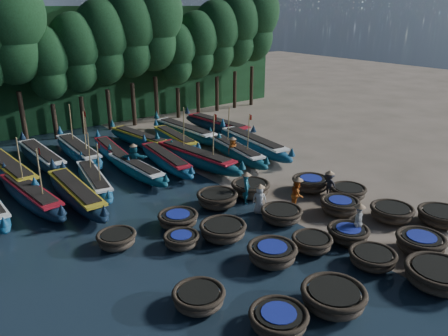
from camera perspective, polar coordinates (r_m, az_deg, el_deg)
ground at (r=23.09m, az=6.05°, el=-5.47°), size 120.00×120.00×0.00m
foliage_wall at (r=41.29m, az=-17.34°, el=12.56°), size 40.00×3.00×10.00m
coracle_3 at (r=18.87m, az=26.18°, el=-12.45°), size 2.97×2.97×0.82m
coracle_5 at (r=15.29m, az=7.13°, el=-19.00°), size 2.16×2.16×0.66m
coracle_6 at (r=16.39m, az=14.09°, el=-16.09°), size 2.54×2.54×0.82m
coracle_7 at (r=19.18m, az=18.83°, el=-11.07°), size 2.25×2.25×0.67m
coracle_8 at (r=20.86m, az=24.28°, el=-8.91°), size 2.13×2.13×0.80m
coracle_9 at (r=23.84m, az=26.48°, el=-5.66°), size 2.53×2.53×0.75m
coracle_10 at (r=16.07m, az=-3.32°, el=-16.56°), size 2.19×2.19×0.69m
coracle_11 at (r=18.41m, az=6.30°, el=-11.03°), size 2.30×2.30×0.82m
coracle_12 at (r=19.61m, az=11.41°, el=-9.54°), size 2.11×2.11×0.67m
coracle_13 at (r=20.67m, az=15.89°, el=-8.24°), size 2.17×2.17×0.70m
coracle_14 at (r=23.25m, az=21.06°, el=-5.45°), size 2.35×2.35×0.76m
coracle_15 at (r=19.58m, az=-5.58°, el=-9.31°), size 1.85×1.85×0.63m
coracle_16 at (r=20.11m, az=-0.14°, el=-8.13°), size 2.18×2.18×0.75m
coracle_17 at (r=21.77m, az=7.52°, el=-6.02°), size 2.08×2.08×0.71m
coracle_18 at (r=23.12m, az=14.88°, el=-4.78°), size 2.15×2.15×0.80m
coracle_19 at (r=25.02m, az=15.90°, el=-3.02°), size 2.22×2.22×0.72m
coracle_20 at (r=20.02m, az=-13.85°, el=-9.02°), size 1.98×1.98×0.70m
coracle_21 at (r=21.24m, az=-6.02°, el=-6.67°), size 2.28×2.28×0.71m
coracle_22 at (r=23.11m, az=-0.89°, el=-4.04°), size 2.30×2.30×0.82m
coracle_23 at (r=24.38m, az=3.49°, el=-2.68°), size 2.19×2.19×0.85m
coracle_24 at (r=25.52m, az=11.24°, el=-1.99°), size 2.20×2.20×0.82m
long_boat_1 at (r=25.52m, az=-23.90°, el=-3.24°), size 2.21×8.21×3.50m
long_boat_2 at (r=24.85m, az=-18.75°, el=-3.14°), size 1.62×8.39×1.48m
long_boat_3 at (r=26.55m, az=-16.60°, el=-1.53°), size 2.46×7.20×3.10m
long_boat_4 at (r=27.78m, az=-11.48°, el=-0.08°), size 1.53×7.38×1.30m
long_boat_5 at (r=28.98m, az=-7.62°, el=1.09°), size 2.22×7.77×1.38m
long_boat_6 at (r=28.98m, az=-3.73°, el=1.39°), size 2.58×8.81×3.77m
long_boat_7 at (r=30.38m, az=1.51°, el=2.23°), size 2.57×7.95×3.41m
long_boat_8 at (r=31.86m, az=3.85°, el=3.19°), size 2.57×9.02×1.60m
long_boat_10 at (r=29.62m, az=-26.18°, el=-0.30°), size 2.23×9.09×1.60m
long_boat_11 at (r=31.53m, az=-22.71°, el=1.34°), size 1.69×8.53×1.50m
long_boat_12 at (r=31.94m, az=-18.51°, el=2.14°), size 1.82×8.58×3.65m
long_boat_13 at (r=31.39m, az=-14.41°, el=2.08°), size 2.12×7.22×1.28m
long_boat_14 at (r=33.74m, az=-10.91°, el=3.73°), size 2.42×8.00×1.42m
long_boat_15 at (r=33.45m, az=-6.37°, el=3.78°), size 2.11×7.60×1.34m
long_boat_16 at (r=35.14m, az=-5.08°, el=4.78°), size 1.99×8.80×1.55m
long_boat_17 at (r=36.81m, az=-0.82°, el=5.59°), size 2.18×8.74×1.54m
fisherman_0 at (r=22.35m, az=4.67°, el=-3.98°), size 0.84×0.88×1.72m
fisherman_1 at (r=23.41m, az=2.93°, el=-2.47°), size 0.70×0.73×1.89m
fisherman_2 at (r=22.95m, az=9.57°, el=-3.31°), size 1.06×1.01×1.92m
fisherman_3 at (r=24.73m, az=13.53°, el=-2.09°), size 0.65×1.03×1.72m
fisherman_4 at (r=20.80m, az=17.14°, el=-6.64°), size 1.06×0.82×1.87m
fisherman_5 at (r=28.34m, az=-11.66°, el=1.27°), size 1.63×1.48×2.01m
fisherman_6 at (r=29.98m, az=1.15°, el=2.60°), size 0.85×0.63×1.77m
tree_4 at (r=35.68m, az=-26.39°, el=16.26°), size 5.34×5.34×12.58m
tree_5 at (r=36.46m, az=-22.15°, el=12.60°), size 3.68×3.68×8.68m
tree_6 at (r=37.09m, az=-18.82°, el=14.17°), size 4.09×4.09×9.65m
tree_7 at (r=37.87m, az=-15.56°, el=15.64°), size 4.51×4.51×10.63m
tree_8 at (r=38.78m, az=-12.41°, el=17.00°), size 4.92×4.92×11.60m
tree_9 at (r=39.81m, az=-9.37°, el=18.25°), size 5.34×5.34×12.58m
tree_10 at (r=41.15m, az=-6.26°, el=14.68°), size 3.68×3.68×8.68m
tree_11 at (r=42.35m, az=-3.56°, el=15.84°), size 4.09×4.09×9.65m
tree_12 at (r=43.64m, az=-0.98°, el=16.90°), size 4.51×4.51×10.63m
tree_13 at (r=45.02m, az=1.47°, el=17.87°), size 4.92×4.92×11.60m
tree_14 at (r=46.48m, az=3.80°, el=18.75°), size 5.34×5.34×12.58m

